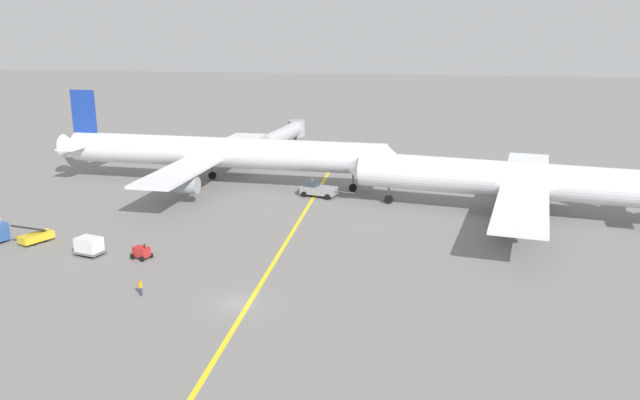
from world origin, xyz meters
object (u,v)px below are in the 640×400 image
object	(u,v)px
ground_crew_ramp_agent_by_cones	(141,287)
pushback_tug	(318,189)
airliner_being_pushed	(513,181)
airliner_at_gate_left	(221,153)
gse_gpu_cart_small	(141,252)
gse_belt_loader_portside	(36,236)
jet_bridge	(285,134)
gse_container_dolly_flat	(89,246)

from	to	relation	value
ground_crew_ramp_agent_by_cones	pushback_tug	bearing A→B (deg)	75.13
airliner_being_pushed	pushback_tug	distance (m)	29.43
airliner_at_gate_left	airliner_being_pushed	xyz separation A→B (m)	(45.99, -9.82, -0.47)
pushback_tug	gse_gpu_cart_small	xyz separation A→B (m)	(-15.24, -30.68, -0.39)
gse_belt_loader_portside	jet_bridge	bearing A→B (deg)	74.35
airliner_at_gate_left	airliner_being_pushed	distance (m)	47.03
airliner_at_gate_left	airliner_being_pushed	size ratio (longest dim) A/B	1.24
airliner_being_pushed	gse_gpu_cart_small	xyz separation A→B (m)	(-43.98, -25.62, -4.18)
airliner_being_pushed	ground_crew_ramp_agent_by_cones	xyz separation A→B (m)	(-39.49, -35.40, -4.08)
jet_bridge	gse_container_dolly_flat	bearing A→B (deg)	-97.55
airliner_being_pushed	gse_belt_loader_portside	size ratio (longest dim) A/B	9.71
airliner_at_gate_left	pushback_tug	xyz separation A→B (m)	(17.25, -4.76, -4.26)
airliner_being_pushed	ground_crew_ramp_agent_by_cones	distance (m)	53.19
gse_belt_loader_portside	jet_bridge	size ratio (longest dim) A/B	0.23
gse_gpu_cart_small	gse_container_dolly_flat	xyz separation A→B (m)	(-6.52, 0.04, 0.38)
gse_belt_loader_portside	ground_crew_ramp_agent_by_cones	world-z (taller)	gse_belt_loader_portside
airliner_being_pushed	gse_belt_loader_portside	distance (m)	63.62
gse_gpu_cart_small	ground_crew_ramp_agent_by_cones	world-z (taller)	gse_gpu_cart_small
airliner_at_gate_left	gse_gpu_cart_small	bearing A→B (deg)	-86.76
airliner_being_pushed	gse_container_dolly_flat	distance (m)	56.74
airliner_being_pushed	jet_bridge	world-z (taller)	airliner_being_pushed
gse_container_dolly_flat	ground_crew_ramp_agent_by_cones	size ratio (longest dim) A/B	2.11
airliner_being_pushed	gse_container_dolly_flat	world-z (taller)	airliner_being_pushed
gse_gpu_cart_small	gse_belt_loader_portside	bearing A→B (deg)	169.13
gse_container_dolly_flat	ground_crew_ramp_agent_by_cones	distance (m)	14.75
gse_gpu_cart_small	jet_bridge	bearing A→B (deg)	88.15
pushback_tug	gse_container_dolly_flat	size ratio (longest dim) A/B	2.42
airliner_at_gate_left	gse_container_dolly_flat	xyz separation A→B (m)	(-4.51, -35.41, -4.27)
gse_gpu_cart_small	jet_bridge	world-z (taller)	jet_bridge
gse_belt_loader_portside	gse_gpu_cart_small	bearing A→B (deg)	-10.87
jet_bridge	gse_gpu_cart_small	bearing A→B (deg)	-91.85
airliner_at_gate_left	ground_crew_ramp_agent_by_cones	bearing A→B (deg)	-81.82
gse_container_dolly_flat	ground_crew_ramp_agent_by_cones	bearing A→B (deg)	-41.71
pushback_tug	ground_crew_ramp_agent_by_cones	bearing A→B (deg)	-104.87
ground_crew_ramp_agent_by_cones	jet_bridge	xyz separation A→B (m)	(-2.39, 74.86, 2.97)
gse_gpu_cart_small	ground_crew_ramp_agent_by_cones	distance (m)	10.76
pushback_tug	jet_bridge	distance (m)	36.92
airliner_being_pushed	jet_bridge	size ratio (longest dim) A/B	2.19
airliner_being_pushed	ground_crew_ramp_agent_by_cones	world-z (taller)	airliner_being_pushed
airliner_at_gate_left	jet_bridge	xyz separation A→B (m)	(4.11, 29.64, -1.57)
airliner_being_pushed	gse_container_dolly_flat	bearing A→B (deg)	-153.13
gse_belt_loader_portside	gse_container_dolly_flat	size ratio (longest dim) A/B	1.37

